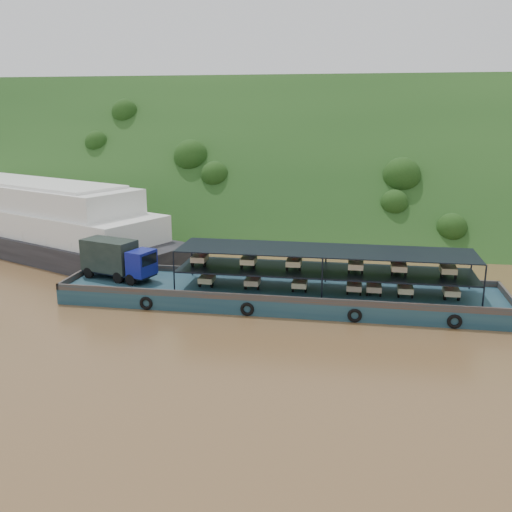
# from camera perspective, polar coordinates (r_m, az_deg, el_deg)

# --- Properties ---
(ground) EXTENTS (160.00, 160.00, 0.00)m
(ground) POSITION_cam_1_polar(r_m,az_deg,el_deg) (45.71, 1.83, -4.91)
(ground) COLOR brown
(ground) RESTS_ON ground
(hillside) EXTENTS (140.00, 39.60, 39.60)m
(hillside) POSITION_cam_1_polar(r_m,az_deg,el_deg) (80.40, 5.47, 3.45)
(hillside) COLOR #153613
(hillside) RESTS_ON ground
(cargo_barge) EXTENTS (35.00, 7.18, 4.54)m
(cargo_barge) POSITION_cam_1_polar(r_m,az_deg,el_deg) (46.11, 1.09, -3.27)
(cargo_barge) COLOR #133144
(cargo_barge) RESTS_ON ground
(passenger_ferry) EXTENTS (38.47, 24.30, 7.68)m
(passenger_ferry) POSITION_cam_1_polar(r_m,az_deg,el_deg) (67.28, -21.13, 3.31)
(passenger_ferry) COLOR black
(passenger_ferry) RESTS_ON ground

